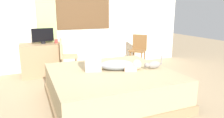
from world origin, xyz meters
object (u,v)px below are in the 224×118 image
desk (42,60)px  chair_spare (138,48)px  person_lying (111,63)px  cat (153,65)px  tv_monitor (43,36)px  cup (56,41)px  bed (111,86)px  chair_by_desk (66,54)px

desk → chair_spare: (2.43, -0.25, 0.14)m
person_lying → cat: bearing=-15.6°
desk → chair_spare: bearing=-6.0°
tv_monitor → cup: (0.28, -0.03, -0.14)m
person_lying → desk: size_ratio=1.03×
cup → bed: bearing=-72.9°
person_lying → desk: bearing=116.9°
desk → chair_by_desk: bearing=-30.3°
cat → cup: (-1.31, 2.05, 0.20)m
person_lying → bed: bearing=-104.4°
desk → chair_spare: chair_spare is taller
cat → chair_spare: bearing=67.3°
desk → cup: 0.54m
cat → chair_spare: chair_spare is taller
bed → desk: size_ratio=2.19×
person_lying → desk: (-0.96, 1.88, -0.26)m
cat → desk: bearing=128.7°
person_lying → cup: 1.96m
bed → person_lying: size_ratio=2.13×
bed → tv_monitor: 2.23m
cup → chair_by_desk: 0.42m
chair_by_desk → desk: bearing=149.7°
cup → chair_by_desk: size_ratio=0.11×
desk → tv_monitor: size_ratio=1.87×
desk → chair_spare: 2.44m
tv_monitor → chair_by_desk: tv_monitor is taller
chair_by_desk → chair_spare: same height
tv_monitor → chair_by_desk: size_ratio=0.56×
chair_spare → bed: bearing=-131.3°
chair_spare → cat: bearing=-112.7°
person_lying → chair_spare: chair_spare is taller
chair_by_desk → chair_spare: (1.92, 0.04, 0.00)m
person_lying → desk: 2.13m
bed → desk: desk is taller
person_lying → cup: size_ratio=10.13×
cup → chair_spare: (2.08, -0.23, -0.28)m
cat → desk: (-1.66, 2.08, -0.21)m
person_lying → chair_spare: 2.20m
cat → cup: 2.45m
tv_monitor → chair_by_desk: bearing=-33.8°
desk → cup: size_ratio=9.82×
bed → cat: bearing=-10.7°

